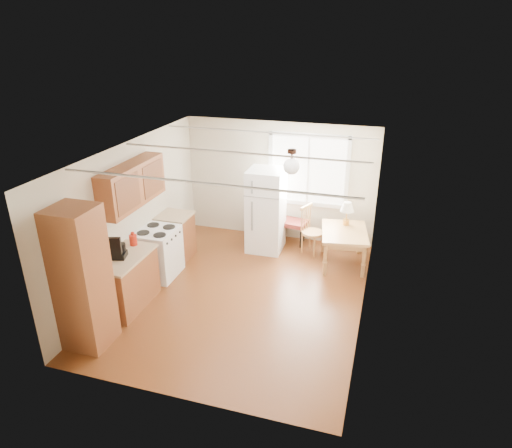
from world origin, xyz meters
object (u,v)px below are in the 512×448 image
at_px(bench, 280,221).
at_px(chair, 309,226).
at_px(dining_table, 344,236).
at_px(refrigerator, 266,210).

relative_size(bench, chair, 1.24).
height_order(bench, dining_table, dining_table).
xyz_separation_m(dining_table, chair, (-0.73, 0.33, -0.03)).
relative_size(refrigerator, bench, 1.40).
xyz_separation_m(refrigerator, dining_table, (1.60, -0.21, -0.26)).
bearing_deg(refrigerator, chair, 7.39).
height_order(refrigerator, chair, refrigerator).
relative_size(bench, dining_table, 0.98).
distance_m(bench, chair, 0.73).
relative_size(refrigerator, dining_table, 1.38).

